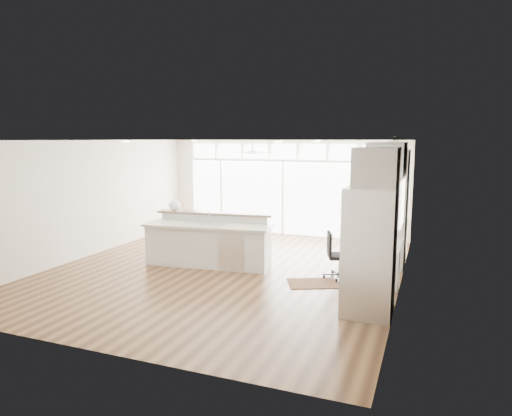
% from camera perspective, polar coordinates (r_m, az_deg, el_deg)
% --- Properties ---
extents(floor, '(7.00, 8.00, 0.02)m').
position_cam_1_polar(floor, '(9.71, -3.83, -7.76)').
color(floor, '#402713').
rests_on(floor, ground).
extents(ceiling, '(7.00, 8.00, 0.02)m').
position_cam_1_polar(ceiling, '(9.31, -4.00, 8.45)').
color(ceiling, white).
rests_on(ceiling, wall_back).
extents(wall_back, '(7.00, 0.04, 2.70)m').
position_cam_1_polar(wall_back, '(13.12, 3.52, 2.59)').
color(wall_back, beige).
rests_on(wall_back, floor).
extents(wall_front, '(7.00, 0.04, 2.70)m').
position_cam_1_polar(wall_front, '(6.10, -20.12, -4.93)').
color(wall_front, beige).
rests_on(wall_front, floor).
extents(wall_left, '(0.04, 8.00, 2.70)m').
position_cam_1_polar(wall_left, '(11.34, -20.15, 1.13)').
color(wall_left, beige).
rests_on(wall_left, floor).
extents(wall_right, '(0.04, 8.00, 2.70)m').
position_cam_1_polar(wall_right, '(8.55, 17.85, -1.04)').
color(wall_right, beige).
rests_on(wall_right, floor).
extents(glass_wall, '(5.80, 0.06, 2.08)m').
position_cam_1_polar(glass_wall, '(13.09, 3.43, 1.26)').
color(glass_wall, white).
rests_on(glass_wall, wall_back).
extents(transom_row, '(5.90, 0.06, 0.40)m').
position_cam_1_polar(transom_row, '(12.99, 3.48, 7.08)').
color(transom_row, white).
rests_on(transom_row, wall_back).
extents(desk_window, '(0.04, 0.85, 0.85)m').
position_cam_1_polar(desk_window, '(8.82, 17.77, 0.56)').
color(desk_window, white).
rests_on(desk_window, wall_right).
extents(ceiling_fan, '(1.16, 1.16, 0.32)m').
position_cam_1_polar(ceiling_fan, '(12.08, -0.46, 7.46)').
color(ceiling_fan, white).
rests_on(ceiling_fan, ceiling).
extents(recessed_lights, '(3.40, 3.00, 0.02)m').
position_cam_1_polar(recessed_lights, '(9.49, -3.48, 8.34)').
color(recessed_lights, white).
rests_on(recessed_lights, ceiling).
extents(oven_cabinet, '(0.64, 1.20, 2.50)m').
position_cam_1_polar(oven_cabinet, '(10.36, 16.62, 0.08)').
color(oven_cabinet, silver).
rests_on(oven_cabinet, floor).
extents(desk_nook, '(0.72, 1.30, 0.76)m').
position_cam_1_polar(desk_nook, '(9.08, 15.34, -6.66)').
color(desk_nook, silver).
rests_on(desk_nook, floor).
extents(upper_cabinets, '(0.64, 1.30, 0.64)m').
position_cam_1_polar(upper_cabinets, '(8.77, 16.11, 5.84)').
color(upper_cabinets, silver).
rests_on(upper_cabinets, wall_right).
extents(refrigerator, '(0.76, 0.90, 2.00)m').
position_cam_1_polar(refrigerator, '(7.33, 14.01, -5.23)').
color(refrigerator, silver).
rests_on(refrigerator, floor).
extents(fridge_cabinet, '(0.64, 0.90, 0.60)m').
position_cam_1_polar(fridge_cabinet, '(7.14, 14.87, 4.93)').
color(fridge_cabinet, silver).
rests_on(fridge_cabinet, wall_right).
extents(framed_photos, '(0.06, 0.22, 0.80)m').
position_cam_1_polar(framed_photos, '(9.46, 17.96, 0.15)').
color(framed_photos, black).
rests_on(framed_photos, wall_right).
extents(kitchen_island, '(2.88, 1.37, 1.10)m').
position_cam_1_polar(kitchen_island, '(9.94, -6.00, -4.05)').
color(kitchen_island, silver).
rests_on(kitchen_island, floor).
extents(rug, '(1.10, 0.98, 0.01)m').
position_cam_1_polar(rug, '(8.86, 7.06, -9.32)').
color(rug, '#381F12').
rests_on(rug, floor).
extents(office_chair, '(0.60, 0.57, 0.92)m').
position_cam_1_polar(office_chair, '(9.14, 10.43, -5.87)').
color(office_chair, black).
rests_on(office_chair, floor).
extents(fishbowl, '(0.25, 0.25, 0.25)m').
position_cam_1_polar(fishbowl, '(10.54, -10.14, 0.34)').
color(fishbowl, white).
rests_on(fishbowl, kitchen_island).
extents(monitor, '(0.11, 0.51, 0.42)m').
position_cam_1_polar(monitor, '(8.95, 14.98, -2.98)').
color(monitor, black).
rests_on(monitor, desk_nook).
extents(keyboard, '(0.15, 0.32, 0.02)m').
position_cam_1_polar(keyboard, '(9.01, 13.85, -4.18)').
color(keyboard, white).
rests_on(keyboard, desk_nook).
extents(potted_plant, '(0.26, 0.29, 0.22)m').
position_cam_1_polar(potted_plant, '(10.26, 16.94, 7.62)').
color(potted_plant, '#335F29').
rests_on(potted_plant, oven_cabinet).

